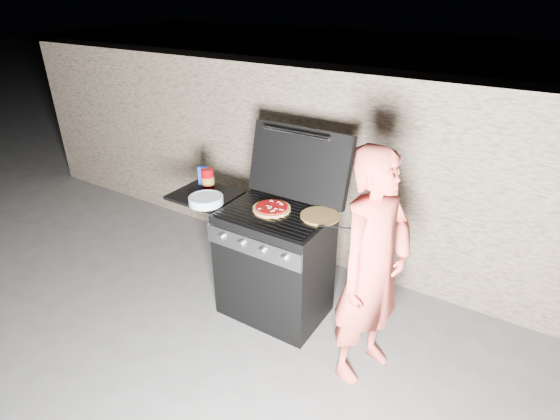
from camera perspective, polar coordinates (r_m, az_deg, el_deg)
The scene contains 10 objects.
ground at distance 3.73m, azimuth -0.67°, elevation -12.91°, with size 50.00×50.00×0.00m, color slate.
stone_wall at distance 4.06m, azimuth 7.32°, elevation 5.29°, with size 8.00×0.35×1.80m, color gray.
gas_grill at distance 3.57m, azimuth -4.10°, elevation -5.90°, with size 1.34×0.79×0.91m, color black, non-canonical shape.
pizza_topped at distance 3.26m, azimuth -1.09°, elevation 0.27°, with size 0.28×0.28×0.03m, color gold, non-canonical shape.
pizza_plain at distance 3.17m, azimuth 5.25°, elevation -0.77°, with size 0.29×0.29×0.02m, color tan.
sauce_jar at distance 3.69m, azimuth -9.42°, elevation 4.18°, with size 0.10×0.10×0.16m, color #9E0007.
blue_carton at distance 3.74m, azimuth -10.01°, elevation 4.44°, with size 0.07×0.04×0.16m, color #182E99.
plate_stack at distance 3.41m, azimuth -9.65°, elevation 1.30°, with size 0.26×0.26×0.06m, color white.
person at distance 2.83m, azimuth 11.97°, elevation -7.67°, with size 0.59×0.39×1.63m, color #DF5445.
tongs at distance 2.97m, azimuth 8.47°, elevation -2.40°, with size 0.01×0.01×0.40m, color black.
Camera 1 is at (1.55, -2.39, 2.40)m, focal length 28.00 mm.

